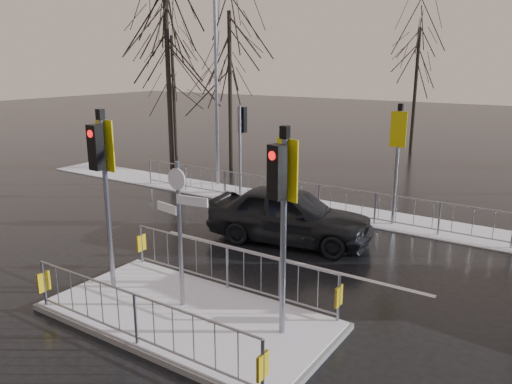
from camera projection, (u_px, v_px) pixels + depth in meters
The scene contains 11 objects.
ground at pixel (188, 319), 10.20m from camera, with size 120.00×120.00×0.00m, color black.
snow_verge at pixel (352, 214), 17.15m from camera, with size 30.00×2.00×0.04m, color white.
lane_markings at pixel (177, 326), 9.93m from camera, with size 8.00×11.38×0.01m.
traffic_island at pixel (187, 301), 10.12m from camera, with size 6.00×3.04×4.15m.
far_kerb_fixtures at pixel (356, 190), 16.33m from camera, with size 18.00×0.65×3.83m.
car_far_lane at pixel (290, 215), 14.41m from camera, with size 1.92×4.76×1.62m, color black.
tree_near_a at pixel (167, 39), 23.13m from camera, with size 4.75×4.75×8.97m.
tree_near_b at pixel (230, 61), 23.26m from camera, with size 4.00×4.00×7.55m.
tree_near_c at pixel (173, 73), 26.62m from camera, with size 3.50×3.50×6.61m.
tree_far_a at pixel (417, 67), 27.84m from camera, with size 3.75×3.75×7.08m.
street_lamp_left at pixel (217, 77), 20.16m from camera, with size 1.25×0.18×8.20m.
Camera 1 is at (6.23, -6.93, 5.10)m, focal length 35.00 mm.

